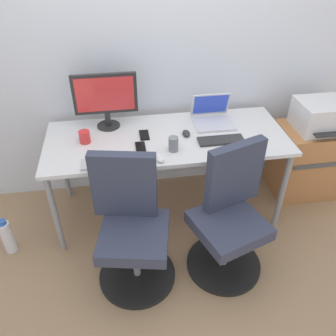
# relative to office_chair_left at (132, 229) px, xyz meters

# --- Properties ---
(ground_plane) EXTENTS (5.28, 5.28, 0.00)m
(ground_plane) POSITION_rel_office_chair_left_xyz_m (0.33, 0.60, -0.42)
(ground_plane) COLOR #9E7A56
(back_wall) EXTENTS (4.40, 0.04, 2.60)m
(back_wall) POSITION_rel_office_chair_left_xyz_m (0.33, 1.05, 0.88)
(back_wall) COLOR silver
(back_wall) RESTS_ON ground
(desk) EXTENTS (1.82, 0.74, 0.74)m
(desk) POSITION_rel_office_chair_left_xyz_m (0.33, 0.60, 0.26)
(desk) COLOR silver
(desk) RESTS_ON ground
(office_chair_left) EXTENTS (0.54, 0.54, 0.94)m
(office_chair_left) POSITION_rel_office_chair_left_xyz_m (0.00, 0.00, 0.00)
(office_chair_left) COLOR black
(office_chair_left) RESTS_ON ground
(office_chair_right) EXTENTS (0.56, 0.56, 0.94)m
(office_chair_right) POSITION_rel_office_chair_left_xyz_m (0.67, -0.00, 0.00)
(office_chair_right) COLOR black
(office_chair_right) RESTS_ON ground
(side_cabinet) EXTENTS (0.56, 0.44, 0.65)m
(side_cabinet) POSITION_rel_office_chair_left_xyz_m (1.61, 0.69, -0.10)
(side_cabinet) COLOR #B77542
(side_cabinet) RESTS_ON ground
(printer) EXTENTS (0.38, 0.40, 0.24)m
(printer) POSITION_rel_office_chair_left_xyz_m (1.61, 0.69, 0.35)
(printer) COLOR silver
(printer) RESTS_ON side_cabinet
(water_bottle_on_floor) EXTENTS (0.09, 0.09, 0.31)m
(water_bottle_on_floor) POSITION_rel_office_chair_left_xyz_m (-0.93, 0.33, -0.28)
(water_bottle_on_floor) COLOR white
(water_bottle_on_floor) RESTS_ON ground
(desktop_monitor) EXTENTS (0.48, 0.18, 0.43)m
(desktop_monitor) POSITION_rel_office_chair_left_xyz_m (-0.10, 0.83, 0.57)
(desktop_monitor) COLOR #262626
(desktop_monitor) RESTS_ON desk
(open_laptop) EXTENTS (0.31, 0.29, 0.22)m
(open_laptop) POSITION_rel_office_chair_left_xyz_m (0.73, 0.77, 0.37)
(open_laptop) COLOR silver
(open_laptop) RESTS_ON desk
(keyboard_by_monitor) EXTENTS (0.34, 0.12, 0.02)m
(keyboard_by_monitor) POSITION_rel_office_chair_left_xyz_m (-0.13, 0.31, 0.32)
(keyboard_by_monitor) COLOR #B7B7B7
(keyboard_by_monitor) RESTS_ON desk
(keyboard_by_laptop) EXTENTS (0.34, 0.12, 0.02)m
(keyboard_by_laptop) POSITION_rel_office_chair_left_xyz_m (0.71, 0.48, 0.32)
(keyboard_by_laptop) COLOR #2D2D2D
(keyboard_by_laptop) RESTS_ON desk
(mouse_by_monitor) EXTENTS (0.06, 0.10, 0.03)m
(mouse_by_monitor) POSITION_rel_office_chair_left_xyz_m (0.48, 0.60, 0.33)
(mouse_by_monitor) COLOR #2D2D2D
(mouse_by_monitor) RESTS_ON desk
(mouse_by_laptop) EXTENTS (0.06, 0.10, 0.03)m
(mouse_by_laptop) POSITION_rel_office_chair_left_xyz_m (0.24, 0.30, 0.33)
(mouse_by_laptop) COLOR silver
(mouse_by_laptop) RESTS_ON desk
(coffee_mug) EXTENTS (0.08, 0.08, 0.09)m
(coffee_mug) POSITION_rel_office_chair_left_xyz_m (-0.28, 0.62, 0.36)
(coffee_mug) COLOR red
(coffee_mug) RESTS_ON desk
(pen_cup) EXTENTS (0.07, 0.07, 0.10)m
(pen_cup) POSITION_rel_office_chair_left_xyz_m (0.35, 0.41, 0.37)
(pen_cup) COLOR slate
(pen_cup) RESTS_ON desk
(phone_near_monitor) EXTENTS (0.07, 0.14, 0.01)m
(phone_near_monitor) POSITION_rel_office_chair_left_xyz_m (0.16, 0.65, 0.32)
(phone_near_monitor) COLOR black
(phone_near_monitor) RESTS_ON desk
(phone_near_laptop) EXTENTS (0.07, 0.14, 0.01)m
(phone_near_laptop) POSITION_rel_office_chair_left_xyz_m (0.12, 0.48, 0.32)
(phone_near_laptop) COLOR black
(phone_near_laptop) RESTS_ON desk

